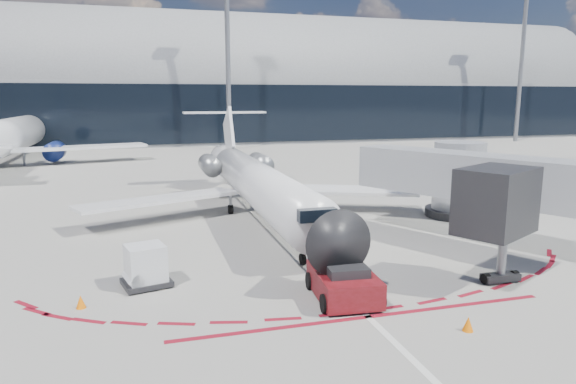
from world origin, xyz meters
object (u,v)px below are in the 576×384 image
object	(u,v)px
pushback_tug	(344,283)
uld_container	(146,266)
regional_jet	(256,182)
ramp_worker	(360,268)

from	to	relation	value
pushback_tug	uld_container	size ratio (longest dim) A/B	2.56
regional_jet	pushback_tug	world-z (taller)	regional_jet
regional_jet	pushback_tug	size ratio (longest dim) A/B	4.95
pushback_tug	ramp_worker	size ratio (longest dim) A/B	3.16
ramp_worker	pushback_tug	bearing A→B (deg)	-3.33
uld_container	ramp_worker	bearing A→B (deg)	-31.31
regional_jet	pushback_tug	bearing A→B (deg)	-88.75
regional_jet	pushback_tug	distance (m)	14.34
regional_jet	uld_container	xyz separation A→B (m)	(-6.95, -10.85, -1.44)
ramp_worker	uld_container	xyz separation A→B (m)	(-8.27, 2.60, -0.02)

